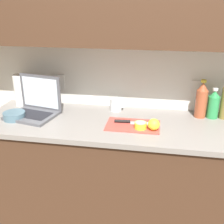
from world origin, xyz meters
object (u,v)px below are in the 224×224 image
at_px(lemon_whole_beside, 154,124).
at_px(bottle_water_clear, 201,100).
at_px(bottle_oil_tall, 213,104).
at_px(paper_towel_roll, 22,90).
at_px(lemon_half_cut, 140,125).
at_px(bowl_white, 14,116).
at_px(measuring_cup, 116,104).
at_px(cutting_board, 133,125).
at_px(knife, 128,122).
at_px(laptop, 35,106).

xyz_separation_m(lemon_whole_beside, bottle_water_clear, (0.32, 0.30, 0.08)).
xyz_separation_m(bottle_oil_tall, paper_towel_roll, (-1.46, 0.02, 0.02)).
relative_size(lemon_half_cut, bowl_white, 0.52).
height_order(bottle_oil_tall, bowl_white, bottle_oil_tall).
relative_size(lemon_whole_beside, paper_towel_roll, 0.31).
bearing_deg(lemon_whole_beside, bowl_white, 178.31).
bearing_deg(measuring_cup, cutting_board, -59.07).
height_order(knife, lemon_whole_beside, lemon_whole_beside).
bearing_deg(laptop, measuring_cup, 29.32).
distance_m(cutting_board, lemon_whole_beside, 0.16).
bearing_deg(bottle_oil_tall, lemon_whole_beside, -143.75).
bearing_deg(laptop, bottle_oil_tall, 18.87).
relative_size(lemon_whole_beside, bottle_water_clear, 0.28).
bearing_deg(knife, bowl_white, 179.00).
height_order(cutting_board, lemon_whole_beside, lemon_whole_beside).
bearing_deg(bottle_water_clear, bottle_oil_tall, 0.00).
height_order(laptop, lemon_whole_beside, laptop).
bearing_deg(cutting_board, laptop, 173.50).
distance_m(bottle_oil_tall, paper_towel_roll, 1.46).
xyz_separation_m(lemon_half_cut, lemon_whole_beside, (0.09, -0.01, 0.02)).
bearing_deg(laptop, paper_towel_roll, 147.21).
bearing_deg(cutting_board, lemon_whole_beside, -21.44).
height_order(cutting_board, measuring_cup, measuring_cup).
xyz_separation_m(laptop, bottle_water_clear, (1.19, 0.16, 0.06)).
height_order(bottle_water_clear, measuring_cup, bottle_water_clear).
xyz_separation_m(laptop, lemon_half_cut, (0.78, -0.13, -0.04)).
bearing_deg(knife, cutting_board, -44.26).
xyz_separation_m(cutting_board, lemon_half_cut, (0.05, -0.04, 0.02)).
bearing_deg(laptop, lemon_half_cut, 2.50).
bearing_deg(knife, paper_towel_roll, 160.20).
distance_m(cutting_board, bottle_oil_tall, 0.61).
relative_size(knife, paper_towel_roll, 1.22).
relative_size(lemon_half_cut, bottle_water_clear, 0.29).
distance_m(laptop, cutting_board, 0.74).
bearing_deg(knife, measuring_cup, 113.09).
xyz_separation_m(bottle_water_clear, bowl_white, (-1.31, -0.27, -0.10)).
relative_size(cutting_board, knife, 1.20).
relative_size(lemon_half_cut, paper_towel_roll, 0.33).
distance_m(knife, bottle_oil_tall, 0.62).
bearing_deg(lemon_half_cut, laptop, 170.81).
relative_size(laptop, lemon_half_cut, 4.80).
xyz_separation_m(bowl_white, paper_towel_roll, (-0.07, 0.29, 0.10)).
relative_size(bottle_water_clear, measuring_cup, 2.60).
height_order(cutting_board, bottle_water_clear, bottle_water_clear).
relative_size(laptop, bowl_white, 2.49).
bearing_deg(bowl_white, cutting_board, 1.76).
bearing_deg(laptop, knife, 7.12).
height_order(measuring_cup, bowl_white, measuring_cup).
bearing_deg(bowl_white, measuring_cup, 22.94).
xyz_separation_m(laptop, paper_towel_roll, (-0.18, 0.18, 0.06)).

